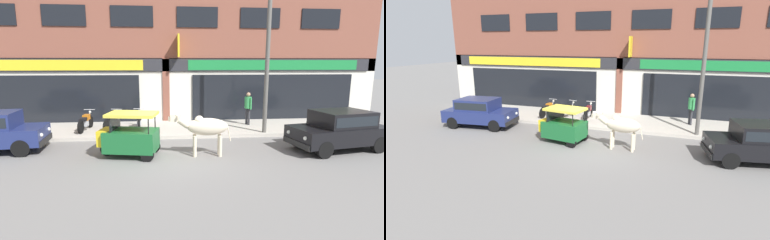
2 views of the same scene
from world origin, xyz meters
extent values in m
plane|color=slate|center=(0.00, 0.00, 0.00)|extent=(90.00, 90.00, 0.00)
cube|color=#B7AFA3|center=(0.00, 3.93, 0.07)|extent=(19.00, 3.47, 0.15)
cube|color=brown|center=(0.00, 5.94, 5.88)|extent=(23.00, 0.55, 6.33)
cube|color=silver|center=(0.00, 5.94, 1.70)|extent=(23.00, 0.55, 3.40)
cube|color=#28282D|center=(0.00, 5.63, 3.05)|extent=(22.08, 0.08, 0.64)
cube|color=black|center=(-5.75, 5.62, 1.35)|extent=(8.74, 0.10, 2.40)
cube|color=yellow|center=(-5.75, 5.60, 3.05)|extent=(9.20, 0.05, 0.52)
cube|color=brown|center=(0.00, 5.65, 1.70)|extent=(0.36, 0.12, 3.40)
cube|color=black|center=(5.75, 5.62, 1.35)|extent=(8.74, 0.10, 2.40)
cube|color=#197A38|center=(5.75, 5.60, 3.05)|extent=(9.20, 0.05, 0.52)
cube|color=black|center=(-4.89, 5.64, 5.43)|extent=(2.09, 0.06, 1.00)
cube|color=black|center=(-1.63, 5.64, 5.43)|extent=(2.09, 0.06, 1.00)
cube|color=black|center=(1.63, 5.64, 5.43)|extent=(2.09, 0.06, 1.00)
cube|color=black|center=(4.89, 5.64, 5.43)|extent=(2.09, 0.06, 1.00)
cube|color=black|center=(8.15, 5.64, 5.43)|extent=(2.09, 0.06, 1.00)
cube|color=yellow|center=(0.64, 5.22, 4.00)|extent=(0.08, 0.80, 1.10)
ellipsoid|color=beige|center=(1.35, -0.15, 1.02)|extent=(1.43, 0.59, 0.60)
sphere|color=beige|center=(1.07, -0.14, 1.25)|extent=(0.32, 0.32, 0.32)
cylinder|color=beige|center=(0.91, -0.27, 0.36)|extent=(0.12, 0.12, 0.72)
cylinder|color=beige|center=(0.92, 0.02, 0.36)|extent=(0.12, 0.12, 0.72)
cylinder|color=beige|center=(1.77, -0.32, 0.36)|extent=(0.12, 0.12, 0.72)
cylinder|color=beige|center=(1.79, -0.03, 0.36)|extent=(0.12, 0.12, 0.72)
cylinder|color=beige|center=(0.53, -0.11, 1.17)|extent=(0.48, 0.26, 0.43)
cube|color=beige|center=(0.27, -0.09, 1.34)|extent=(0.37, 0.24, 0.26)
cube|color=tan|center=(0.09, -0.08, 1.30)|extent=(0.15, 0.17, 0.14)
cone|color=beige|center=(0.30, -0.19, 1.52)|extent=(0.12, 0.06, 0.19)
cone|color=beige|center=(0.31, 0.01, 1.52)|extent=(0.12, 0.06, 0.19)
cube|color=beige|center=(0.34, -0.26, 1.40)|extent=(0.05, 0.14, 0.10)
cube|color=beige|center=(0.36, 0.06, 1.40)|extent=(0.05, 0.14, 0.10)
cylinder|color=beige|center=(2.09, -0.19, 0.80)|extent=(0.17, 0.05, 0.60)
cylinder|color=black|center=(-5.14, 1.73, 0.30)|extent=(0.61, 0.23, 0.60)
cylinder|color=black|center=(-5.01, 0.30, 0.30)|extent=(0.61, 0.23, 0.60)
cube|color=black|center=(-4.50, 1.07, 0.38)|extent=(0.26, 1.52, 0.20)
sphere|color=silver|center=(-4.51, 1.55, 0.68)|extent=(0.14, 0.14, 0.14)
sphere|color=silver|center=(-4.43, 0.59, 0.68)|extent=(0.14, 0.14, 0.14)
cylinder|color=black|center=(5.22, -0.85, 0.30)|extent=(0.62, 0.29, 0.60)
cylinder|color=black|center=(4.96, 0.57, 0.30)|extent=(0.62, 0.29, 0.60)
cylinder|color=black|center=(7.48, -0.42, 0.30)|extent=(0.62, 0.29, 0.60)
cylinder|color=black|center=(7.22, 0.99, 0.30)|extent=(0.62, 0.29, 0.60)
cube|color=black|center=(6.22, 0.07, 0.60)|extent=(3.74, 2.22, 0.60)
cube|color=black|center=(6.32, 0.09, 1.18)|extent=(2.13, 1.77, 0.56)
cube|color=black|center=(6.32, 0.09, 1.18)|extent=(1.99, 1.76, 0.35)
cube|color=black|center=(4.52, -0.25, 0.38)|extent=(0.40, 1.52, 0.20)
cube|color=black|center=(7.92, 0.39, 0.38)|extent=(0.40, 1.52, 0.20)
sphere|color=silver|center=(4.58, -0.72, 0.68)|extent=(0.14, 0.14, 0.14)
sphere|color=silver|center=(4.40, 0.22, 0.68)|extent=(0.14, 0.14, 0.14)
cube|color=red|center=(7.85, 0.89, 0.70)|extent=(0.06, 0.16, 0.14)
cylinder|color=black|center=(-2.12, 0.17, 0.22)|extent=(0.45, 0.20, 0.44)
cylinder|color=black|center=(-0.69, -0.63, 0.22)|extent=(0.45, 0.20, 0.44)
cylinder|color=black|center=(-0.50, 0.39, 0.22)|extent=(0.45, 0.20, 0.44)
cube|color=#19602D|center=(-1.23, 0.00, 0.57)|extent=(1.90, 1.46, 0.70)
cube|color=yellow|center=(-2.12, 0.17, 0.67)|extent=(0.52, 0.92, 0.52)
cylinder|color=black|center=(-1.89, -0.38, 1.19)|extent=(0.04, 0.04, 0.55)
cylinder|color=black|center=(-1.70, 0.59, 1.19)|extent=(0.04, 0.04, 0.55)
cylinder|color=black|center=(-0.63, -0.62, 1.19)|extent=(0.04, 0.04, 0.55)
cylinder|color=black|center=(-0.44, 0.35, 1.19)|extent=(0.04, 0.04, 0.55)
cube|color=#DBCC42|center=(-1.18, -0.01, 1.47)|extent=(1.79, 1.38, 0.10)
cube|color=black|center=(-1.79, 0.11, 1.19)|extent=(0.20, 0.92, 0.50)
cylinder|color=black|center=(-3.62, 4.25, 0.43)|extent=(0.15, 0.57, 0.56)
cylinder|color=black|center=(-3.73, 3.01, 0.43)|extent=(0.15, 0.57, 0.56)
cube|color=#B2B5BA|center=(-3.68, 3.61, 0.47)|extent=(0.23, 0.34, 0.24)
cube|color=orange|center=(-3.66, 3.77, 0.73)|extent=(0.28, 0.42, 0.24)
cube|color=black|center=(-3.70, 3.37, 0.71)|extent=(0.27, 0.54, 0.12)
cylinder|color=#B2B5BA|center=(-3.62, 4.19, 0.73)|extent=(0.06, 0.27, 0.59)
cylinder|color=#B2B5BA|center=(-3.62, 4.23, 1.01)|extent=(0.52, 0.08, 0.03)
sphere|color=silver|center=(-3.61, 4.29, 0.89)|extent=(0.12, 0.12, 0.12)
cylinder|color=#B2B5BA|center=(-3.82, 3.26, 0.39)|extent=(0.10, 0.48, 0.06)
cylinder|color=black|center=(-2.36, 4.23, 0.43)|extent=(0.22, 0.57, 0.56)
cylinder|color=black|center=(-2.64, 3.02, 0.43)|extent=(0.22, 0.57, 0.56)
cube|color=#B2B5BA|center=(-2.51, 3.61, 0.47)|extent=(0.27, 0.36, 0.24)
cube|color=black|center=(-2.47, 3.76, 0.73)|extent=(0.32, 0.44, 0.24)
cube|color=black|center=(-2.56, 3.37, 0.71)|extent=(0.33, 0.56, 0.12)
cylinder|color=#B2B5BA|center=(-2.38, 4.18, 0.73)|extent=(0.10, 0.27, 0.59)
cylinder|color=#B2B5BA|center=(-2.37, 4.21, 1.01)|extent=(0.51, 0.15, 0.03)
sphere|color=silver|center=(-2.36, 4.27, 0.89)|extent=(0.12, 0.12, 0.12)
cylinder|color=#B2B5BA|center=(-2.69, 3.28, 0.39)|extent=(0.17, 0.48, 0.06)
cylinder|color=black|center=(-1.32, 4.31, 0.43)|extent=(0.14, 0.57, 0.56)
cylinder|color=black|center=(-1.24, 3.06, 0.43)|extent=(0.14, 0.57, 0.56)
cube|color=#B2B5BA|center=(-1.28, 3.66, 0.47)|extent=(0.22, 0.33, 0.24)
cube|color=maroon|center=(-1.29, 3.82, 0.73)|extent=(0.27, 0.42, 0.24)
cube|color=black|center=(-1.26, 3.42, 0.71)|extent=(0.25, 0.53, 0.12)
cylinder|color=#B2B5BA|center=(-1.32, 4.25, 0.73)|extent=(0.06, 0.27, 0.59)
cylinder|color=#B2B5BA|center=(-1.32, 4.29, 1.01)|extent=(0.52, 0.07, 0.03)
sphere|color=silver|center=(-1.32, 4.35, 0.89)|extent=(0.12, 0.12, 0.12)
cylinder|color=#B2B5BA|center=(-1.36, 3.30, 0.39)|extent=(0.09, 0.48, 0.06)
cylinder|color=#2D2D33|center=(4.03, 4.14, 0.56)|extent=(0.11, 0.11, 0.82)
cylinder|color=#2D2D33|center=(3.96, 4.30, 0.56)|extent=(0.11, 0.11, 0.82)
cylinder|color=#33934C|center=(4.00, 4.22, 1.25)|extent=(0.32, 0.32, 0.56)
cylinder|color=#33934C|center=(4.08, 4.03, 1.22)|extent=(0.08, 0.08, 0.56)
cylinder|color=#33934C|center=(3.92, 4.41, 1.22)|extent=(0.08, 0.08, 0.56)
sphere|color=tan|center=(4.00, 4.22, 1.65)|extent=(0.20, 0.20, 0.20)
cylinder|color=#595651|center=(4.27, 2.50, 3.24)|extent=(0.18, 0.18, 6.20)
camera|label=1|loc=(-0.11, -10.04, 3.17)|focal=28.00mm
camera|label=2|loc=(3.37, -11.62, 4.24)|focal=28.00mm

